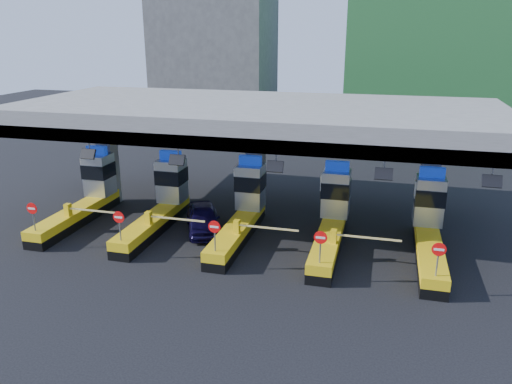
# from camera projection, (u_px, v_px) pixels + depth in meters

# --- Properties ---
(ground) EXTENTS (120.00, 120.00, 0.00)m
(ground) POSITION_uv_depth(u_px,v_px,m) (242.00, 234.00, 28.36)
(ground) COLOR black
(ground) RESTS_ON ground
(toll_canopy) EXTENTS (28.00, 12.09, 7.00)m
(toll_canopy) POSITION_uv_depth(u_px,v_px,m) (255.00, 119.00, 29.10)
(toll_canopy) COLOR slate
(toll_canopy) RESTS_ON ground
(toll_lane_far_left) EXTENTS (4.43, 8.00, 4.16)m
(toll_lane_far_left) POSITION_uv_depth(u_px,v_px,m) (87.00, 195.00, 30.60)
(toll_lane_far_left) COLOR black
(toll_lane_far_left) RESTS_ON ground
(toll_lane_left) EXTENTS (4.43, 8.00, 4.16)m
(toll_lane_left) POSITION_uv_depth(u_px,v_px,m) (162.00, 202.00, 29.39)
(toll_lane_left) COLOR black
(toll_lane_left) RESTS_ON ground
(toll_lane_center) EXTENTS (4.43, 8.00, 4.16)m
(toll_lane_center) POSITION_uv_depth(u_px,v_px,m) (244.00, 209.00, 28.18)
(toll_lane_center) COLOR black
(toll_lane_center) RESTS_ON ground
(toll_lane_right) EXTENTS (4.43, 8.00, 4.16)m
(toll_lane_right) POSITION_uv_depth(u_px,v_px,m) (332.00, 217.00, 26.97)
(toll_lane_right) COLOR black
(toll_lane_right) RESTS_ON ground
(toll_lane_far_right) EXTENTS (4.43, 8.00, 4.16)m
(toll_lane_far_right) POSITION_uv_depth(u_px,v_px,m) (429.00, 226.00, 25.76)
(toll_lane_far_right) COLOR black
(toll_lane_far_right) RESTS_ON ground
(bg_building_scaffold) EXTENTS (18.00, 12.00, 28.00)m
(bg_building_scaffold) POSITION_uv_depth(u_px,v_px,m) (443.00, 0.00, 50.57)
(bg_building_scaffold) COLOR #1E5926
(bg_building_scaffold) RESTS_ON ground
(bg_building_concrete) EXTENTS (14.00, 10.00, 18.00)m
(bg_building_concrete) POSITION_uv_depth(u_px,v_px,m) (215.00, 48.00, 62.08)
(bg_building_concrete) COLOR #4C4C49
(bg_building_concrete) RESTS_ON ground
(van) EXTENTS (3.53, 4.84, 1.53)m
(van) POSITION_uv_depth(u_px,v_px,m) (203.00, 218.00, 28.58)
(van) COLOR black
(van) RESTS_ON ground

